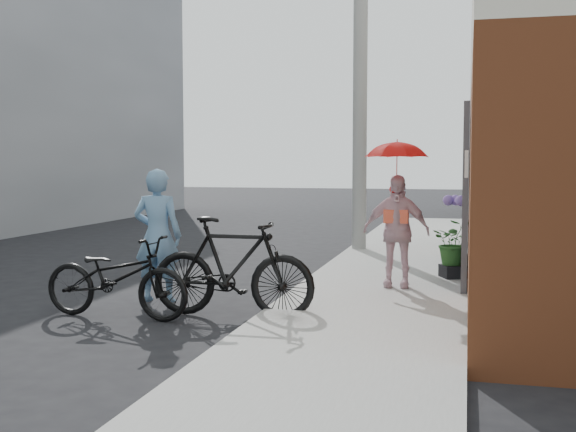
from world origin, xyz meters
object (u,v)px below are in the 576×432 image
at_px(utility_pole, 360,76).
at_px(bike_right, 232,267).
at_px(bike_left, 116,277).
at_px(planter, 454,271).
at_px(kimono_woman, 396,231).
at_px(officer, 158,235).

xyz_separation_m(utility_pole, bike_right, (-0.61, -6.09, -2.90)).
bearing_deg(bike_left, utility_pole, -12.97).
height_order(bike_left, planter, bike_left).
distance_m(bike_right, kimono_woman, 2.58).
bearing_deg(officer, kimono_woman, -163.64).
distance_m(utility_pole, officer, 6.31).
distance_m(bike_right, planter, 3.83).
bearing_deg(planter, utility_pole, 120.49).
relative_size(utility_pole, kimono_woman, 4.53).
bearing_deg(utility_pole, kimono_woman, -74.95).
bearing_deg(bike_right, bike_left, 105.34).
bearing_deg(planter, bike_left, -139.59).
relative_size(bike_right, kimono_woman, 1.29).
relative_size(officer, bike_right, 0.88).
bearing_deg(bike_right, planter, -42.43).
bearing_deg(planter, officer, -149.74).
relative_size(kimono_woman, planter, 4.36).
distance_m(utility_pole, bike_left, 7.40).
distance_m(officer, kimono_woman, 3.23).
height_order(bike_right, kimono_woman, kimono_woman).
relative_size(officer, planter, 4.94).
height_order(kimono_woman, planter, kimono_woman).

